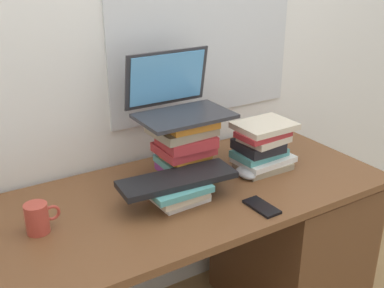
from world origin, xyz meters
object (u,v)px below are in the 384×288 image
Objects in this scene: book_stack_side at (262,146)px; mug at (38,218)px; computer_mouse at (246,173)px; laptop at (177,100)px; cell_phone at (262,207)px; book_stack_keyboard_riser at (177,191)px; book_stack_tall at (185,148)px; keyboard at (177,179)px; desk at (268,239)px.

book_stack_side is 0.91m from mug.
computer_mouse is (-0.11, -0.04, -0.08)m from book_stack_side.
book_stack_side is at bearing -23.31° from laptop.
laptop is at bearing 103.72° from cell_phone.
book_stack_keyboard_riser is 0.63× the size of laptop.
book_stack_tall is 0.60× the size of keyboard.
book_stack_side reaches higher than computer_mouse.
mug is at bearing 172.00° from book_stack_keyboard_riser.
computer_mouse is at bearing 8.53° from keyboard.
keyboard is 0.48m from mug.
desk is at bearing -1.38° from computer_mouse.
book_stack_tall is 1.04× the size of book_stack_side.
desk is at bearing 6.85° from keyboard.
desk is 0.38m from computer_mouse.
book_stack_tall is 0.21m from book_stack_keyboard_riser.
laptop is (-0.32, 0.14, 0.21)m from book_stack_side.
book_stack_tall is 0.19m from laptop.
desk is 11.23× the size of cell_phone.
book_stack_tall is 0.33m from book_stack_side.
mug is (-0.94, 0.04, 0.39)m from desk.
book_stack_side is (0.44, 0.06, 0.05)m from book_stack_keyboard_riser.
cell_phone is (-0.10, -0.22, -0.01)m from computer_mouse.
computer_mouse is 0.24m from cell_phone.
computer_mouse is 0.76× the size of cell_phone.
computer_mouse reaches higher than cell_phone.
book_stack_tall reaches higher than desk.
book_stack_side is at bearing -14.35° from book_stack_tall.
book_stack_keyboard_riser is at bearing -129.62° from book_stack_tall.
mug is at bearing 157.96° from cell_phone.
mug reaches higher than book_stack_keyboard_riser.
laptop is 0.66m from mug.
cell_phone is (0.23, -0.19, -0.04)m from book_stack_keyboard_riser.
desk is 13.51× the size of mug.
book_stack_keyboard_riser is (-0.12, -0.14, -0.09)m from book_stack_tall.
desk is at bearing -19.21° from book_stack_tall.
book_stack_keyboard_riser is at bearing -136.70° from keyboard.
desk is 0.60m from book_stack_tall.
cell_phone is (-0.21, -0.26, -0.09)m from book_stack_side.
laptop is at bearing 63.86° from keyboard.
book_stack_side is 2.16× the size of mug.
book_stack_keyboard_riser is (-0.47, -0.02, 0.38)m from desk.
keyboard is at bearing -7.58° from mug.
desk is 0.63m from keyboard.
laptop is (0.00, 0.06, 0.18)m from book_stack_tall.
book_stack_tall is 2.24× the size of mug.
laptop is 0.83× the size of keyboard.
mug is at bearing 176.78° from keyboard.
cell_phone is at bearing -40.22° from book_stack_keyboard_riser.
book_stack_keyboard_riser is 0.91× the size of book_stack_side.
book_stack_keyboard_riser is at bearing -171.67° from book_stack_side.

